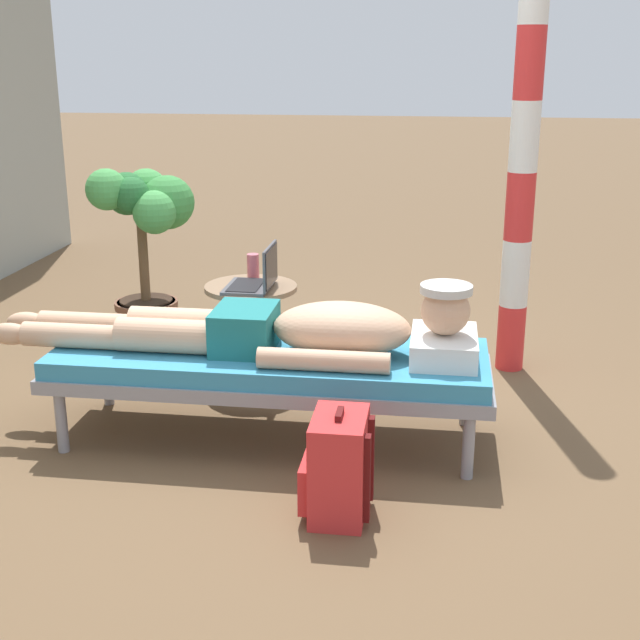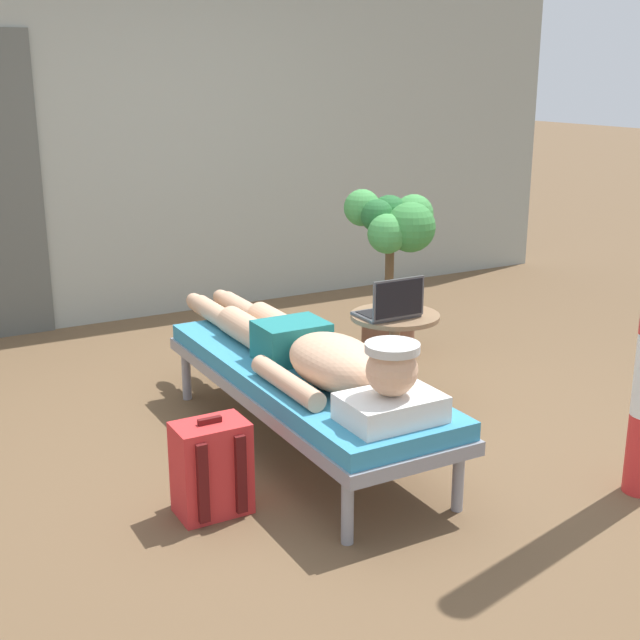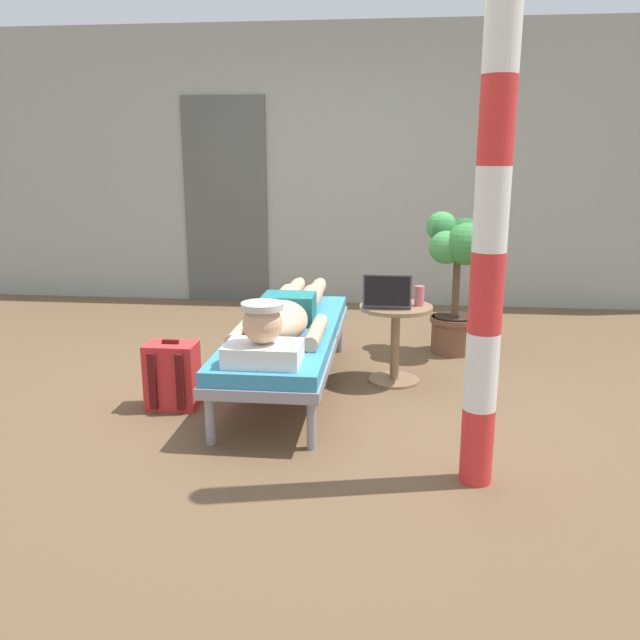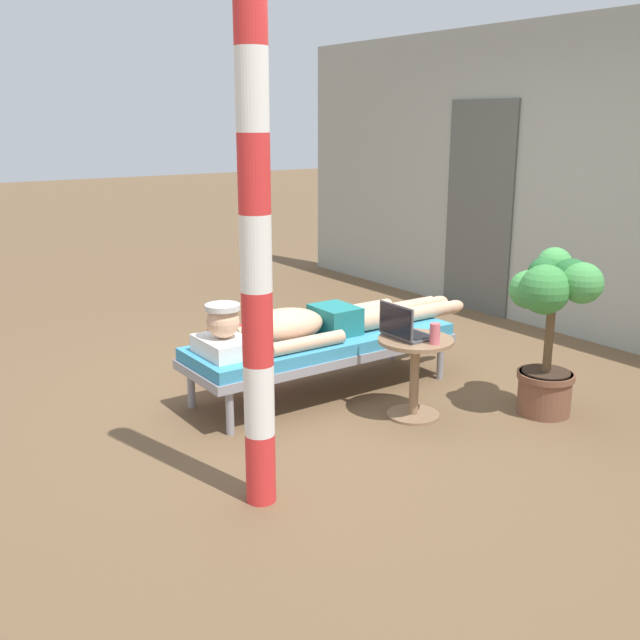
{
  "view_description": "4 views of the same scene",
  "coord_description": "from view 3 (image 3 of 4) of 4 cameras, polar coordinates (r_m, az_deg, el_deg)",
  "views": [
    {
      "loc": [
        -3.64,
        -0.92,
        1.69
      ],
      "look_at": [
        0.13,
        -0.38,
        0.49
      ],
      "focal_mm": 48.46,
      "sensor_mm": 36.0,
      "label": 1
    },
    {
      "loc": [
        -1.93,
        -3.62,
        1.79
      ],
      "look_at": [
        0.03,
        -0.11,
        0.61
      ],
      "focal_mm": 48.19,
      "sensor_mm": 36.0,
      "label": 2
    },
    {
      "loc": [
        0.56,
        -4.24,
        1.5
      ],
      "look_at": [
        0.12,
        -0.35,
        0.51
      ],
      "focal_mm": 37.37,
      "sensor_mm": 36.0,
      "label": 3
    },
    {
      "loc": [
        3.91,
        -3.02,
        1.87
      ],
      "look_at": [
        -0.09,
        -0.23,
        0.54
      ],
      "focal_mm": 41.72,
      "sensor_mm": 36.0,
      "label": 4
    }
  ],
  "objects": [
    {
      "name": "lounge_chair",
      "position": [
        4.26,
        -2.87,
        -1.56
      ],
      "size": [
        0.64,
        1.95,
        0.42
      ],
      "color": "gray",
      "rests_on": "ground"
    },
    {
      "name": "laptop",
      "position": [
        4.33,
        5.76,
        1.86
      ],
      "size": [
        0.31,
        0.24,
        0.23
      ],
      "color": "#4C4C51",
      "rests_on": "side_table"
    },
    {
      "name": "porch_post",
      "position": [
        2.95,
        14.48,
        9.15
      ],
      "size": [
        0.15,
        0.15,
        2.53
      ],
      "color": "red",
      "rests_on": "ground"
    },
    {
      "name": "ground_plane",
      "position": [
        4.53,
        -0.99,
        -5.16
      ],
      "size": [
        40.0,
        40.0,
        0.0
      ],
      "primitive_type": "plane",
      "color": "brown"
    },
    {
      "name": "backpack",
      "position": [
        4.1,
        -12.51,
        -4.71
      ],
      "size": [
        0.3,
        0.26,
        0.42
      ],
      "color": "red",
      "rests_on": "ground"
    },
    {
      "name": "house_door_panel",
      "position": [
        6.88,
        -8.08,
        10.03
      ],
      "size": [
        0.84,
        0.03,
        2.04
      ],
      "primitive_type": "cube",
      "color": "#545651",
      "rests_on": "ground"
    },
    {
      "name": "house_wall_back",
      "position": [
        6.79,
        0.78,
        12.9
      ],
      "size": [
        7.6,
        0.2,
        2.7
      ],
      "primitive_type": "cube",
      "color": "#999E93",
      "rests_on": "ground"
    },
    {
      "name": "potted_plant",
      "position": [
        5.09,
        11.81,
        4.53
      ],
      "size": [
        0.55,
        0.56,
        1.07
      ],
      "color": "brown",
      "rests_on": "ground"
    },
    {
      "name": "side_table",
      "position": [
        4.43,
        6.47,
        -0.88
      ],
      "size": [
        0.48,
        0.48,
        0.52
      ],
      "color": "#8C6B4C",
      "rests_on": "ground"
    },
    {
      "name": "drink_glass",
      "position": [
        4.4,
        8.51,
        2.06
      ],
      "size": [
        0.06,
        0.06,
        0.13
      ],
      "primitive_type": "cylinder",
      "color": "#D86672",
      "rests_on": "side_table"
    },
    {
      "name": "person_reclining",
      "position": [
        4.13,
        -3.1,
        0.42
      ],
      "size": [
        0.53,
        2.17,
        0.33
      ],
      "color": "white",
      "rests_on": "lounge_chair"
    }
  ]
}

